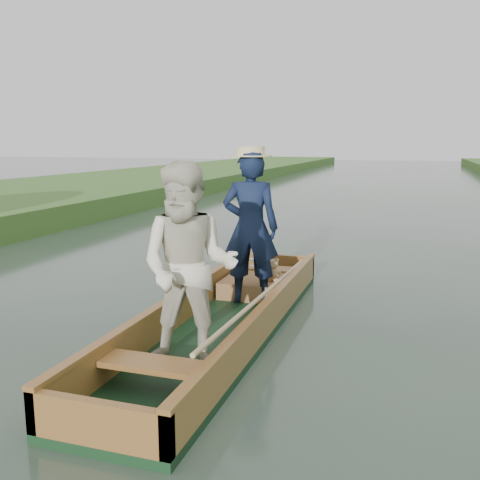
% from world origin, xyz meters
% --- Properties ---
extents(ground, '(120.00, 120.00, 0.00)m').
position_xyz_m(ground, '(0.00, 0.00, 0.00)').
color(ground, '#283D30').
rests_on(ground, ground).
extents(punt, '(1.14, 5.00, 2.02)m').
position_xyz_m(punt, '(0.04, -0.14, 0.72)').
color(punt, black).
rests_on(punt, ground).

